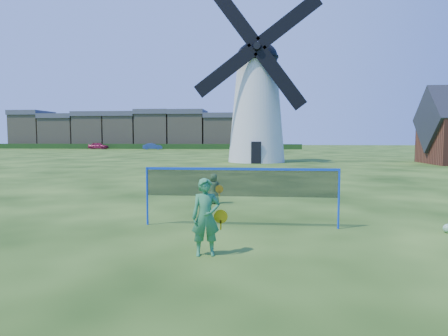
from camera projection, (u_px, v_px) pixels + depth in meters
ground at (215, 226)px, 10.37m from camera, size 220.00×220.00×0.00m
windmill at (257, 102)px, 36.74m from camera, size 11.23×5.32×15.89m
badminton_net at (241, 184)px, 10.19m from camera, size 5.05×0.05×1.55m
player_girl at (206, 217)px, 7.73m from camera, size 0.73×0.47×1.54m
player_boy at (214, 188)px, 13.82m from camera, size 0.63×0.41×1.07m
play_ball at (448, 228)px, 9.61m from camera, size 0.22×0.22×0.22m
terraced_houses at (142, 130)px, 83.78m from camera, size 55.59×8.40×8.21m
hedge at (144, 146)px, 77.89m from camera, size 62.00×0.80×1.00m
car_left at (98, 146)px, 76.34m from camera, size 3.87×1.66×1.30m
car_right at (153, 146)px, 73.72m from camera, size 3.79×2.01×1.19m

